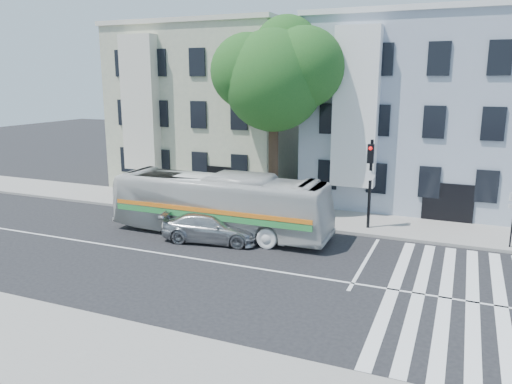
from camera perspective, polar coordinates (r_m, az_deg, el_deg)
The scene contains 10 objects.
ground at distance 21.72m, azimuth -6.17°, elevation -7.73°, with size 120.00×120.00×0.00m, color black.
sidewalk_far at distance 28.61m, azimuth 1.59°, elevation -2.44°, with size 80.00×4.00×0.15m, color gray.
sidewalk_near at distance 15.84m, azimuth -20.90°, elevation -16.42°, with size 80.00×4.00×0.15m, color gray.
building_left at distance 36.94m, azimuth -4.63°, elevation 9.50°, with size 12.00×10.00×11.00m, color #A1A58B.
building_right at distance 32.94m, azimuth 17.80°, elevation 8.55°, with size 12.00×10.00×11.00m, color #96A1B2.
street_tree at distance 28.27m, azimuth 2.36°, elevation 13.27°, with size 7.30×5.90×11.10m.
bus at distance 24.69m, azimuth -4.14°, elevation -1.41°, with size 11.08×2.59×3.09m, color silver.
sedan at distance 23.89m, azimuth -5.07°, elevation -4.03°, with size 4.77×1.94×1.39m, color #A9ACB0.
hedge at distance 28.43m, azimuth -6.14°, elevation -1.72°, with size 8.50×0.84×0.70m, color #1D5B1E, non-canonical shape.
traffic_signal at distance 25.50m, azimuth 12.93°, elevation 2.14°, with size 0.49×0.55×4.67m.
Camera 1 is at (9.98, -17.74, 7.58)m, focal length 35.00 mm.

